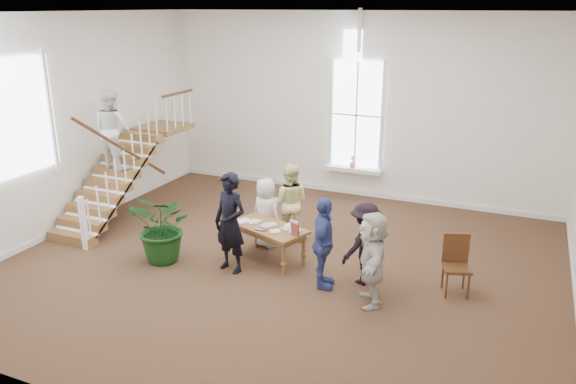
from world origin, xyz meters
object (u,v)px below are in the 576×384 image
at_px(elderly_woman, 266,213).
at_px(woman_cluster_b, 365,243).
at_px(library_table, 269,231).
at_px(police_officer, 230,223).
at_px(floor_plant, 164,227).
at_px(side_chair, 456,261).
at_px(woman_cluster_c, 372,258).
at_px(person_yellow, 290,202).
at_px(woman_cluster_a, 323,243).

bearing_deg(elderly_woman, woman_cluster_b, 178.55).
bearing_deg(library_table, woman_cluster_b, 15.61).
distance_m(police_officer, elderly_woman, 1.27).
distance_m(police_officer, floor_plant, 1.35).
distance_m(library_table, police_officer, 0.85).
distance_m(library_table, woman_cluster_b, 1.91).
bearing_deg(police_officer, floor_plant, -159.56).
bearing_deg(side_chair, elderly_woman, 154.24).
height_order(police_officer, side_chair, police_officer).
bearing_deg(woman_cluster_c, person_yellow, -151.56).
height_order(library_table, side_chair, side_chair).
height_order(elderly_woman, woman_cluster_c, woman_cluster_c).
bearing_deg(woman_cluster_c, floor_plant, -111.17).
xyz_separation_m(woman_cluster_c, side_chair, (1.19, 0.94, -0.22)).
relative_size(person_yellow, floor_plant, 1.17).
distance_m(woman_cluster_c, side_chair, 1.54).
relative_size(woman_cluster_a, side_chair, 1.60).
distance_m(library_table, person_yellow, 1.12).
relative_size(elderly_woman, person_yellow, 0.87).
distance_m(police_officer, woman_cluster_c, 2.66).
bearing_deg(police_officer, woman_cluster_a, 15.27).
bearing_deg(side_chair, woman_cluster_a, -179.36).
xyz_separation_m(woman_cluster_b, floor_plant, (-3.67, -0.67, -0.05)).
bearing_deg(library_table, woman_cluster_a, -4.64).
xyz_separation_m(library_table, woman_cluster_a, (1.30, -0.59, 0.20)).
xyz_separation_m(library_table, woman_cluster_b, (1.90, -0.14, 0.13)).
relative_size(elderly_woman, woman_cluster_c, 0.89).
relative_size(person_yellow, woman_cluster_c, 1.02).
distance_m(elderly_woman, person_yellow, 0.59).
distance_m(person_yellow, woman_cluster_a, 2.16).
relative_size(elderly_woman, side_chair, 1.39).
xyz_separation_m(library_table, woman_cluster_c, (2.20, -0.79, 0.18)).
height_order(police_officer, person_yellow, police_officer).
bearing_deg(woman_cluster_c, police_officer, -114.56).
distance_m(person_yellow, woman_cluster_b, 2.31).
bearing_deg(elderly_woman, police_officer, 102.26).
distance_m(person_yellow, floor_plant, 2.58).
xyz_separation_m(woman_cluster_a, side_chair, (2.09, 0.74, -0.25)).
relative_size(elderly_woman, woman_cluster_b, 0.96).
xyz_separation_m(woman_cluster_b, side_chair, (1.49, 0.29, -0.17)).
bearing_deg(library_table, elderly_woman, 140.07).
distance_m(library_table, woman_cluster_c, 2.34).
bearing_deg(woman_cluster_b, floor_plant, -49.77).
bearing_deg(person_yellow, library_table, 80.79).
bearing_deg(side_chair, person_yellow, 145.67).
bearing_deg(woman_cluster_a, person_yellow, 25.77).
xyz_separation_m(police_officer, side_chair, (3.84, 0.80, -0.36)).
distance_m(police_officer, side_chair, 3.94).
height_order(person_yellow, woman_cluster_c, person_yellow).
bearing_deg(floor_plant, woman_cluster_c, 0.30).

